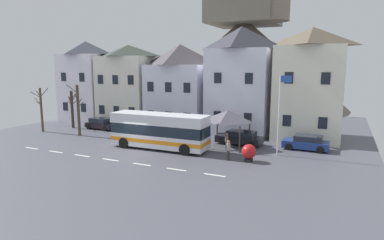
{
  "coord_description": "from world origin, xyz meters",
  "views": [
    {
      "loc": [
        16.81,
        -23.56,
        7.59
      ],
      "look_at": [
        3.67,
        5.0,
        2.34
      ],
      "focal_mm": 30.94,
      "sensor_mm": 36.0,
      "label": 1
    }
  ],
  "objects_px": {
    "harbour_buoy": "(249,152)",
    "transit_bus": "(159,131)",
    "townhouse_00": "(87,82)",
    "bare_tree_02": "(41,109)",
    "parked_car_03": "(142,128)",
    "bare_tree_01": "(72,109)",
    "parked_car_01": "(101,124)",
    "public_bench": "(226,137)",
    "townhouse_02": "(180,87)",
    "bare_tree_00": "(78,110)",
    "parked_car_00": "(240,138)",
    "townhouse_04": "(310,84)",
    "hilltop_castle": "(244,60)",
    "pedestrian_01": "(228,149)",
    "townhouse_01": "(129,85)",
    "townhouse_03": "(241,81)",
    "flagpole": "(280,109)",
    "parked_car_02": "(306,143)",
    "bus_shelter": "(228,116)"
  },
  "relations": [
    {
      "from": "flagpole",
      "to": "bare_tree_00",
      "type": "bearing_deg",
      "value": -177.57
    },
    {
      "from": "parked_car_01",
      "to": "parked_car_03",
      "type": "height_order",
      "value": "parked_car_03"
    },
    {
      "from": "townhouse_01",
      "to": "parked_car_01",
      "type": "distance_m",
      "value": 6.4
    },
    {
      "from": "pedestrian_01",
      "to": "bare_tree_00",
      "type": "height_order",
      "value": "bare_tree_00"
    },
    {
      "from": "townhouse_01",
      "to": "flagpole",
      "type": "distance_m",
      "value": 21.82
    },
    {
      "from": "bus_shelter",
      "to": "bare_tree_01",
      "type": "distance_m",
      "value": 20.2
    },
    {
      "from": "parked_car_03",
      "to": "harbour_buoy",
      "type": "distance_m",
      "value": 14.83
    },
    {
      "from": "hilltop_castle",
      "to": "parked_car_00",
      "type": "xyz_separation_m",
      "value": [
        7.97,
        -28.5,
        -7.79
      ]
    },
    {
      "from": "parked_car_02",
      "to": "bus_shelter",
      "type": "bearing_deg",
      "value": 16.19
    },
    {
      "from": "public_bench",
      "to": "parked_car_01",
      "type": "bearing_deg",
      "value": 179.12
    },
    {
      "from": "parked_car_00",
      "to": "bare_tree_02",
      "type": "xyz_separation_m",
      "value": [
        -22.48,
        -3.41,
        1.98
      ]
    },
    {
      "from": "townhouse_00",
      "to": "public_bench",
      "type": "relative_size",
      "value": 6.28
    },
    {
      "from": "townhouse_00",
      "to": "bare_tree_02",
      "type": "distance_m",
      "value": 8.87
    },
    {
      "from": "bare_tree_00",
      "to": "parked_car_01",
      "type": "bearing_deg",
      "value": 93.87
    },
    {
      "from": "public_bench",
      "to": "bare_tree_01",
      "type": "xyz_separation_m",
      "value": [
        -19.43,
        -0.61,
        1.88
      ]
    },
    {
      "from": "transit_bus",
      "to": "bare_tree_00",
      "type": "distance_m",
      "value": 11.0
    },
    {
      "from": "parked_car_01",
      "to": "flagpole",
      "type": "relative_size",
      "value": 0.6
    },
    {
      "from": "townhouse_03",
      "to": "bare_tree_01",
      "type": "bearing_deg",
      "value": -164.74
    },
    {
      "from": "townhouse_04",
      "to": "bare_tree_01",
      "type": "distance_m",
      "value": 27.45
    },
    {
      "from": "townhouse_00",
      "to": "townhouse_02",
      "type": "bearing_deg",
      "value": 1.34
    },
    {
      "from": "parked_car_02",
      "to": "harbour_buoy",
      "type": "relative_size",
      "value": 2.87
    },
    {
      "from": "transit_bus",
      "to": "flagpole",
      "type": "xyz_separation_m",
      "value": [
        10.29,
        2.26,
        2.33
      ]
    },
    {
      "from": "bare_tree_00",
      "to": "bare_tree_01",
      "type": "bearing_deg",
      "value": 141.89
    },
    {
      "from": "public_bench",
      "to": "parked_car_03",
      "type": "bearing_deg",
      "value": -179.68
    },
    {
      "from": "flagpole",
      "to": "harbour_buoy",
      "type": "relative_size",
      "value": 4.85
    },
    {
      "from": "bare_tree_00",
      "to": "parked_car_02",
      "type": "bearing_deg",
      "value": 9.54
    },
    {
      "from": "harbour_buoy",
      "to": "transit_bus",
      "type": "bearing_deg",
      "value": 175.99
    },
    {
      "from": "townhouse_04",
      "to": "parked_car_01",
      "type": "relative_size",
      "value": 2.79
    },
    {
      "from": "townhouse_04",
      "to": "harbour_buoy",
      "type": "relative_size",
      "value": 8.09
    },
    {
      "from": "townhouse_03",
      "to": "parked_car_02",
      "type": "relative_size",
      "value": 2.9
    },
    {
      "from": "parked_car_03",
      "to": "bare_tree_00",
      "type": "relative_size",
      "value": 0.83
    },
    {
      "from": "public_bench",
      "to": "bare_tree_01",
      "type": "relative_size",
      "value": 0.38
    },
    {
      "from": "transit_bus",
      "to": "pedestrian_01",
      "type": "xyz_separation_m",
      "value": [
        6.9,
        -0.9,
        -0.73
      ]
    },
    {
      "from": "transit_bus",
      "to": "parked_car_01",
      "type": "relative_size",
      "value": 2.26
    },
    {
      "from": "bare_tree_01",
      "to": "parked_car_01",
      "type": "bearing_deg",
      "value": 13.11
    },
    {
      "from": "public_bench",
      "to": "harbour_buoy",
      "type": "distance_m",
      "value": 6.84
    },
    {
      "from": "hilltop_castle",
      "to": "harbour_buoy",
      "type": "bearing_deg",
      "value": -73.06
    },
    {
      "from": "bus_shelter",
      "to": "parked_car_02",
      "type": "xyz_separation_m",
      "value": [
        6.88,
        1.89,
        -2.25
      ]
    },
    {
      "from": "bare_tree_01",
      "to": "hilltop_castle",
      "type": "bearing_deg",
      "value": 65.65
    },
    {
      "from": "townhouse_04",
      "to": "harbour_buoy",
      "type": "distance_m",
      "value": 12.48
    },
    {
      "from": "townhouse_03",
      "to": "townhouse_04",
      "type": "relative_size",
      "value": 1.03
    },
    {
      "from": "parked_car_00",
      "to": "harbour_buoy",
      "type": "xyz_separation_m",
      "value": [
        2.31,
        -5.25,
        0.11
      ]
    },
    {
      "from": "townhouse_00",
      "to": "bare_tree_02",
      "type": "height_order",
      "value": "townhouse_00"
    },
    {
      "from": "townhouse_02",
      "to": "bare_tree_00",
      "type": "height_order",
      "value": "townhouse_02"
    },
    {
      "from": "transit_bus",
      "to": "hilltop_castle",
      "type": "bearing_deg",
      "value": 92.04
    },
    {
      "from": "parked_car_01",
      "to": "public_bench",
      "type": "height_order",
      "value": "parked_car_01"
    },
    {
      "from": "townhouse_01",
      "to": "townhouse_02",
      "type": "relative_size",
      "value": 1.01
    },
    {
      "from": "harbour_buoy",
      "to": "bare_tree_00",
      "type": "bearing_deg",
      "value": 174.21
    },
    {
      "from": "hilltop_castle",
      "to": "parked_car_00",
      "type": "height_order",
      "value": "hilltop_castle"
    },
    {
      "from": "townhouse_00",
      "to": "parked_car_01",
      "type": "distance_m",
      "value": 8.65
    }
  ]
}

